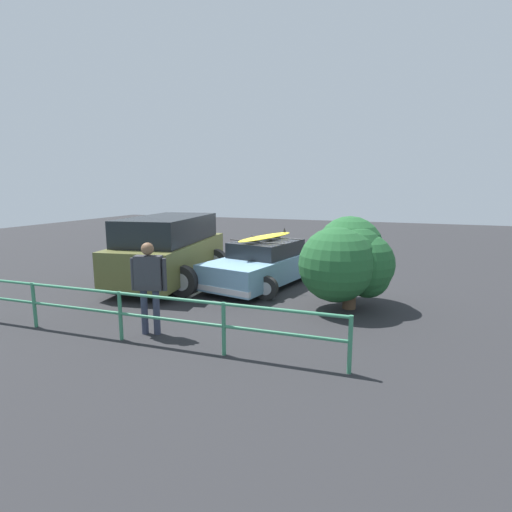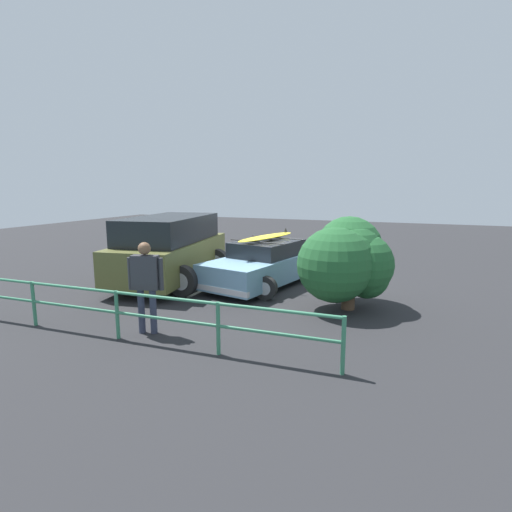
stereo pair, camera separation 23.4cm
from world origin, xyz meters
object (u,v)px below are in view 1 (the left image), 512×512
Objects in this scene: suv_car at (169,249)px; person_bystander at (149,280)px; sedan_car at (264,264)px; bush_near_left at (350,259)px.

person_bystander is at bearing 117.81° from suv_car.
person_bystander is at bearing 80.86° from sedan_car.
person_bystander is (-1.98, 3.75, 0.07)m from suv_car.
bush_near_left is at bearing -136.49° from person_bystander.
bush_near_left is at bearing 152.98° from sedan_car.
bush_near_left reaches higher than person_bystander.
sedan_car is 2.98m from bush_near_left.
sedan_car is at bearing -164.54° from suv_car.
suv_car is 5.35m from bush_near_left.
suv_car reaches higher than person_bystander.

